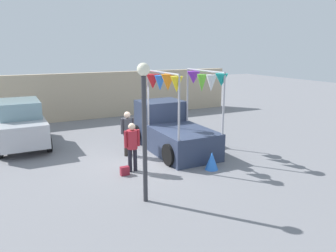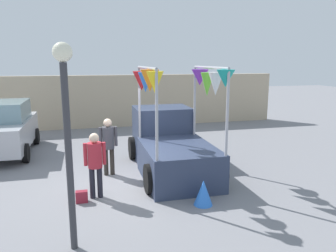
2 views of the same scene
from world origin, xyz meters
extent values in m
plane|color=slate|center=(0.00, 0.00, 0.00)|extent=(60.00, 60.00, 0.00)
cube|color=#2D3851|center=(1.49, -0.02, 0.50)|extent=(1.90, 2.60, 1.00)
cube|color=#2D3851|center=(1.49, 1.98, 0.90)|extent=(1.80, 1.40, 1.80)
cube|color=#8CB2C6|center=(1.49, 1.98, 1.35)|extent=(1.76, 1.37, 0.60)
cylinder|color=black|center=(0.54, 2.33, 0.38)|extent=(0.22, 0.76, 0.76)
cylinder|color=black|center=(2.44, 2.33, 0.38)|extent=(0.22, 0.76, 0.76)
cylinder|color=black|center=(0.54, -0.72, 0.38)|extent=(0.22, 0.76, 0.76)
cylinder|color=black|center=(2.44, -0.72, 0.38)|extent=(0.22, 0.76, 0.76)
cylinder|color=#A5A5AD|center=(0.62, 1.20, 2.06)|extent=(0.07, 0.07, 2.12)
cylinder|color=#A5A5AD|center=(2.36, 1.20, 2.06)|extent=(0.07, 0.07, 2.12)
cylinder|color=#A5A5AD|center=(0.62, -1.24, 2.06)|extent=(0.07, 0.07, 2.12)
cylinder|color=#A5A5AD|center=(2.36, -1.24, 2.06)|extent=(0.07, 0.07, 2.12)
cylinder|color=#A5A5AD|center=(0.62, -0.02, 3.12)|extent=(0.07, 2.44, 0.07)
cylinder|color=#A5A5AD|center=(2.36, -0.02, 3.12)|extent=(0.07, 2.44, 0.07)
cone|color=yellow|center=(0.62, -1.07, 2.82)|extent=(0.48, 0.48, 0.51)
cone|color=teal|center=(2.36, -1.07, 2.88)|extent=(0.56, 0.56, 0.42)
cone|color=orange|center=(0.62, -0.46, 2.82)|extent=(0.64, 0.64, 0.55)
cone|color=white|center=(2.36, -0.46, 2.71)|extent=(0.41, 0.41, 0.60)
cone|color=blue|center=(0.62, 0.15, 2.74)|extent=(0.41, 0.41, 0.53)
cone|color=#66CC33|center=(2.36, 0.15, 2.66)|extent=(0.49, 0.49, 0.65)
cone|color=red|center=(0.62, 0.76, 2.74)|extent=(0.54, 0.54, 0.54)
cone|color=purple|center=(2.36, 0.76, 2.82)|extent=(0.72, 0.72, 0.47)
cube|color=#B7B7BC|center=(-3.79, 4.02, 0.77)|extent=(1.70, 4.00, 0.90)
cube|color=#72939E|center=(-3.79, 4.17, 1.55)|extent=(1.50, 2.10, 0.66)
cylinder|color=black|center=(-2.94, 5.27, 0.32)|extent=(0.18, 0.64, 0.64)
cylinder|color=black|center=(-2.94, 2.77, 0.32)|extent=(0.18, 0.64, 0.64)
cylinder|color=black|center=(-0.88, -0.68, 0.39)|extent=(0.13, 0.13, 0.77)
cylinder|color=black|center=(-0.70, -0.68, 0.39)|extent=(0.13, 0.13, 0.77)
cylinder|color=#B22633|center=(-0.79, -0.68, 1.08)|extent=(0.34, 0.34, 0.61)
sphere|color=beige|center=(-0.79, -0.68, 1.50)|extent=(0.23, 0.23, 0.23)
cylinder|color=#B22633|center=(-1.01, -0.68, 1.11)|extent=(0.09, 0.09, 0.55)
cylinder|color=#B22633|center=(-0.57, -0.68, 1.11)|extent=(0.09, 0.09, 0.55)
cylinder|color=#2D2823|center=(-0.45, 0.89, 0.40)|extent=(0.13, 0.13, 0.80)
cylinder|color=#2D2823|center=(-0.27, 0.89, 0.40)|extent=(0.13, 0.13, 0.80)
cylinder|color=#3F3F47|center=(-0.36, 0.89, 1.12)|extent=(0.34, 0.34, 0.64)
sphere|color=beige|center=(-0.36, 0.89, 1.56)|extent=(0.24, 0.24, 0.24)
cylinder|color=#3F3F47|center=(-0.58, 0.89, 1.15)|extent=(0.09, 0.09, 0.57)
cylinder|color=#3F3F47|center=(-0.14, 0.89, 1.15)|extent=(0.09, 0.09, 0.57)
cube|color=maroon|center=(-1.14, -0.88, 0.14)|extent=(0.28, 0.16, 0.28)
cylinder|color=#333338|center=(-1.26, -2.84, 1.64)|extent=(0.12, 0.12, 3.28)
sphere|color=#F2EDCC|center=(-1.26, -2.84, 3.44)|extent=(0.32, 0.32, 0.32)
cube|color=tan|center=(0.00, 8.11, 1.30)|extent=(18.00, 0.36, 2.60)
cone|color=blue|center=(1.61, -1.72, 0.30)|extent=(0.56, 0.56, 0.60)
camera|label=1|loc=(-4.35, -10.21, 3.95)|focal=35.00mm
camera|label=2|loc=(-0.93, -8.43, 3.31)|focal=35.00mm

